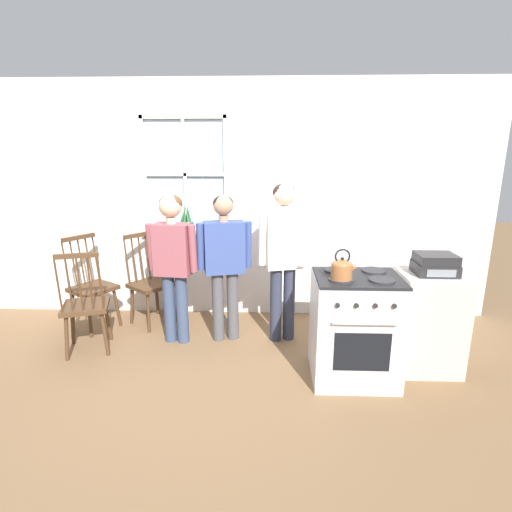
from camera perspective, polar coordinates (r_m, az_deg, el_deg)
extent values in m
plane|color=brown|center=(3.80, -8.28, -15.90)|extent=(16.00, 16.00, 0.00)
cube|color=white|center=(5.35, -27.86, 6.89)|extent=(2.38, 0.06, 2.70)
cube|color=white|center=(4.75, 14.77, 7.33)|extent=(3.05, 0.06, 2.70)
cube|color=white|center=(4.92, -9.44, -2.15)|extent=(0.97, 0.06, 1.02)
cube|color=white|center=(4.74, -10.53, 21.57)|extent=(0.97, 0.06, 0.39)
cube|color=silver|center=(4.72, -9.89, 3.33)|extent=(1.03, 0.10, 0.03)
cube|color=#9EB7C6|center=(4.73, -10.02, 11.42)|extent=(0.91, 0.01, 1.23)
cube|color=silver|center=(4.70, -10.10, 11.40)|extent=(0.04, 0.02, 1.29)
cube|color=silver|center=(4.70, -10.10, 11.40)|extent=(0.97, 0.02, 0.04)
cube|color=silver|center=(4.82, -15.64, 11.17)|extent=(0.04, 0.03, 1.29)
cube|color=silver|center=(4.62, -4.32, 11.53)|extent=(0.04, 0.03, 1.29)
cube|color=silver|center=(4.70, -10.46, 19.02)|extent=(0.97, 0.03, 0.04)
cube|color=silver|center=(4.77, -9.76, 3.89)|extent=(0.97, 0.03, 0.04)
cube|color=#4C331E|center=(4.76, -22.25, -4.32)|extent=(0.56, 0.57, 0.04)
cylinder|color=#4C331E|center=(4.63, -22.64, -8.08)|extent=(0.06, 0.09, 0.44)
cylinder|color=#4C331E|center=(4.80, -19.22, -6.94)|extent=(0.09, 0.06, 0.44)
cylinder|color=#4C331E|center=(4.89, -24.68, -7.09)|extent=(0.09, 0.06, 0.44)
cylinder|color=#4C331E|center=(5.05, -21.37, -6.05)|extent=(0.06, 0.09, 0.44)
cylinder|color=#4C331E|center=(4.74, -25.51, -1.33)|extent=(0.07, 0.06, 0.54)
cylinder|color=#4C331E|center=(4.78, -24.58, -1.09)|extent=(0.07, 0.06, 0.54)
cylinder|color=#4C331E|center=(4.82, -23.67, -0.86)|extent=(0.07, 0.06, 0.54)
cylinder|color=#4C331E|center=(4.87, -22.77, -0.63)|extent=(0.07, 0.06, 0.54)
cylinder|color=#4C331E|center=(4.91, -21.90, -0.40)|extent=(0.07, 0.06, 0.54)
cube|color=#4C331E|center=(4.76, -24.02, 2.44)|extent=(0.24, 0.34, 0.04)
cube|color=#4C331E|center=(4.68, -14.71, -3.99)|extent=(0.57, 0.58, 0.04)
cylinder|color=#4C331E|center=(4.55, -15.11, -7.82)|extent=(0.06, 0.09, 0.44)
cylinder|color=#4C331E|center=(4.73, -11.70, -6.72)|extent=(0.09, 0.06, 0.44)
cylinder|color=#4C331E|center=(4.80, -17.29, -6.76)|extent=(0.09, 0.06, 0.44)
cylinder|color=#4C331E|center=(4.97, -13.97, -5.76)|extent=(0.06, 0.09, 0.44)
cylinder|color=#4C331E|center=(4.65, -17.94, -0.88)|extent=(0.07, 0.06, 0.54)
cylinder|color=#4C331E|center=(4.69, -17.00, -0.66)|extent=(0.07, 0.06, 0.54)
cylinder|color=#4C331E|center=(4.74, -16.09, -0.44)|extent=(0.07, 0.06, 0.54)
cylinder|color=#4C331E|center=(4.79, -15.20, -0.23)|extent=(0.07, 0.06, 0.54)
cylinder|color=#4C331E|center=(4.83, -14.32, -0.02)|extent=(0.07, 0.06, 0.54)
cube|color=#4C331E|center=(4.67, -16.34, 2.93)|extent=(0.27, 0.32, 0.04)
cube|color=#4C331E|center=(4.26, -23.16, -6.62)|extent=(0.52, 0.50, 0.04)
cylinder|color=#4C331E|center=(4.47, -20.39, -8.66)|extent=(0.07, 0.08, 0.44)
cylinder|color=#4C331E|center=(4.52, -24.72, -8.85)|extent=(0.08, 0.07, 0.44)
cylinder|color=#4C331E|center=(4.18, -20.78, -10.38)|extent=(0.08, 0.07, 0.44)
cylinder|color=#4C331E|center=(4.24, -25.43, -10.54)|extent=(0.07, 0.08, 0.44)
cylinder|color=#4C331E|center=(3.99, -21.32, -3.75)|extent=(0.04, 0.08, 0.54)
cylinder|color=#4C331E|center=(4.00, -22.60, -3.82)|extent=(0.04, 0.08, 0.54)
cylinder|color=#4C331E|center=(4.01, -23.87, -3.89)|extent=(0.04, 0.08, 0.54)
cylinder|color=#4C331E|center=(4.03, -25.14, -3.96)|extent=(0.04, 0.08, 0.54)
cylinder|color=#4C331E|center=(4.05, -26.39, -4.02)|extent=(0.04, 0.08, 0.54)
cube|color=#4C331E|center=(3.94, -24.30, 0.04)|extent=(0.38, 0.15, 0.04)
cylinder|color=#384766|center=(4.23, -12.25, -7.24)|extent=(0.12, 0.12, 0.73)
cylinder|color=#384766|center=(4.19, -10.51, -7.40)|extent=(0.12, 0.12, 0.73)
cube|color=#934C56|center=(4.02, -11.83, 0.93)|extent=(0.38, 0.25, 0.51)
cylinder|color=#934C56|center=(4.08, -14.75, 1.25)|extent=(0.09, 0.12, 0.48)
cylinder|color=#934C56|center=(3.92, -9.03, 1.03)|extent=(0.09, 0.12, 0.48)
cylinder|color=beige|center=(3.96, -12.05, 4.97)|extent=(0.10, 0.10, 0.06)
sphere|color=beige|center=(3.94, -12.16, 6.98)|extent=(0.22, 0.22, 0.22)
ellipsoid|color=brown|center=(3.95, -12.09, 7.29)|extent=(0.22, 0.22, 0.18)
cylinder|color=#4C4C51|center=(4.18, -5.43, -7.19)|extent=(0.12, 0.12, 0.74)
cylinder|color=#4C4C51|center=(4.20, -3.34, -7.05)|extent=(0.12, 0.12, 0.74)
cube|color=#384C8E|center=(4.00, -4.56, 1.25)|extent=(0.44, 0.30, 0.52)
cylinder|color=#384C8E|center=(3.95, -7.94, 1.31)|extent=(0.10, 0.12, 0.48)
cylinder|color=#384C8E|center=(4.01, -1.16, 1.63)|extent=(0.10, 0.12, 0.48)
cylinder|color=tan|center=(3.94, -4.65, 5.35)|extent=(0.10, 0.10, 0.06)
sphere|color=tan|center=(3.92, -4.68, 7.21)|extent=(0.20, 0.20, 0.20)
ellipsoid|color=black|center=(3.93, -4.72, 7.49)|extent=(0.20, 0.20, 0.16)
cylinder|color=#2D3347|center=(4.15, 2.86, -6.92)|extent=(0.12, 0.12, 0.79)
cylinder|color=#2D3347|center=(4.19, 4.73, -6.74)|extent=(0.12, 0.12, 0.79)
cube|color=white|center=(3.97, 3.97, 2.23)|extent=(0.41, 0.30, 0.55)
cylinder|color=white|center=(3.89, 0.94, 2.33)|extent=(0.10, 0.13, 0.51)
cylinder|color=white|center=(4.01, 7.08, 2.61)|extent=(0.10, 0.13, 0.51)
cylinder|color=beige|center=(3.91, 4.05, 6.67)|extent=(0.10, 0.10, 0.07)
sphere|color=beige|center=(3.90, 4.09, 8.73)|extent=(0.21, 0.21, 0.21)
ellipsoid|color=#332319|center=(3.91, 4.03, 9.03)|extent=(0.22, 0.22, 0.18)
cube|color=silver|center=(3.59, 13.87, -9.98)|extent=(0.71, 0.64, 0.90)
cube|color=black|center=(3.43, 14.35, -2.95)|extent=(0.70, 0.61, 0.02)
cylinder|color=#2D2D30|center=(3.27, 12.07, -3.33)|extent=(0.20, 0.20, 0.02)
cylinder|color=#2D2D30|center=(3.34, 17.51, -3.31)|extent=(0.20, 0.20, 0.02)
cylinder|color=#2D2D30|center=(3.51, 11.38, -2.03)|extent=(0.20, 0.20, 0.02)
cylinder|color=#2D2D30|center=(3.58, 16.46, -2.04)|extent=(0.20, 0.20, 0.02)
cube|color=silver|center=(3.68, 13.52, -0.20)|extent=(0.71, 0.06, 0.16)
cube|color=black|center=(3.33, 14.93, -13.14)|extent=(0.44, 0.01, 0.32)
cylinder|color=silver|center=(3.21, 15.31, -9.33)|extent=(0.50, 0.02, 0.02)
cylinder|color=#232326|center=(3.12, 11.58, -6.90)|extent=(0.04, 0.02, 0.04)
cylinder|color=#232326|center=(3.15, 14.16, -6.87)|extent=(0.04, 0.02, 0.04)
cylinder|color=#232326|center=(3.18, 16.70, -6.83)|extent=(0.04, 0.02, 0.04)
cylinder|color=#232326|center=(3.22, 19.17, -6.77)|extent=(0.04, 0.02, 0.04)
cylinder|color=#A86638|center=(3.25, 12.14, -2.17)|extent=(0.17, 0.17, 0.12)
ellipsoid|color=#A86638|center=(3.24, 12.19, -1.16)|extent=(0.16, 0.16, 0.07)
sphere|color=black|center=(3.22, 12.24, -0.39)|extent=(0.03, 0.03, 0.03)
cylinder|color=#A86638|center=(3.26, 13.55, -1.88)|extent=(0.08, 0.03, 0.07)
torus|color=black|center=(3.22, 12.25, -0.05)|extent=(0.12, 0.01, 0.12)
cylinder|color=#42474C|center=(4.70, -9.86, 4.09)|extent=(0.16, 0.16, 0.10)
cylinder|color=#33261C|center=(4.69, -9.88, 4.61)|extent=(0.15, 0.15, 0.01)
cone|color=#286033|center=(4.68, -9.65, 6.09)|extent=(0.06, 0.05, 0.23)
cone|color=#286033|center=(4.71, -9.87, 5.32)|extent=(0.04, 0.06, 0.10)
cone|color=#286033|center=(4.68, -10.22, 6.08)|extent=(0.10, 0.05, 0.23)
cone|color=#286033|center=(4.66, -10.12, 5.43)|extent=(0.05, 0.05, 0.13)
cone|color=#286033|center=(4.65, -9.78, 5.69)|extent=(0.06, 0.06, 0.18)
cube|color=beige|center=(3.94, 23.26, -8.76)|extent=(0.55, 0.50, 0.87)
cube|color=beige|center=(3.79, 23.95, -2.50)|extent=(0.55, 0.50, 0.03)
cube|color=#232326|center=(3.76, 24.16, -1.64)|extent=(0.34, 0.28, 0.10)
cube|color=#232326|center=(3.74, 24.31, -0.31)|extent=(0.32, 0.27, 0.08)
cube|color=gray|center=(3.63, 24.98, -2.27)|extent=(0.24, 0.01, 0.06)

